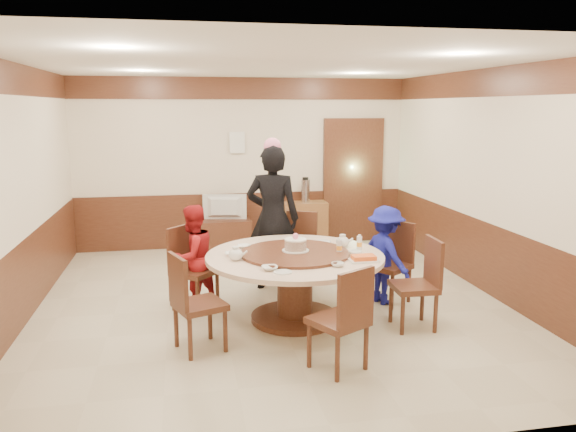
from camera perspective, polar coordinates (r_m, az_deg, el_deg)
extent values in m
plane|color=beige|center=(6.83, -1.62, -8.90)|extent=(6.00, 6.00, 0.00)
plane|color=silver|center=(6.44, -1.75, 15.23)|extent=(6.00, 6.00, 0.00)
cube|color=beige|center=(9.44, -4.57, 5.35)|extent=(5.50, 0.04, 2.80)
cube|color=beige|center=(3.61, 5.87, -3.89)|extent=(5.50, 0.04, 2.80)
cube|color=beige|center=(6.64, -25.83, 1.90)|extent=(0.04, 6.00, 2.80)
cube|color=beige|center=(7.43, 19.79, 3.20)|extent=(0.04, 6.00, 2.80)
cube|color=#4A2517|center=(6.69, -1.64, -5.27)|extent=(5.50, 6.00, 0.90)
cube|color=#4A2517|center=(6.43, -1.75, 13.67)|extent=(5.50, 6.00, 0.35)
cube|color=#4A2517|center=(9.82, 6.60, 3.47)|extent=(1.05, 0.08, 2.18)
cube|color=#90DFA0|center=(9.84, 6.57, 3.49)|extent=(0.88, 0.02, 2.05)
cylinder|color=#4A2517|center=(6.34, 0.68, -10.23)|extent=(0.97, 0.97, 0.06)
cylinder|color=#4A2517|center=(6.23, 0.69, -7.44)|extent=(0.39, 0.39, 0.65)
cylinder|color=beige|center=(6.12, 0.70, -4.15)|extent=(1.94, 1.94, 0.05)
cylinder|color=#4A2517|center=(6.11, 0.70, -3.79)|extent=(1.19, 1.19, 0.03)
cube|color=#4A2517|center=(6.86, 10.19, -5.04)|extent=(0.61, 0.61, 0.06)
cube|color=#4A2517|center=(6.96, 11.25, -2.54)|extent=(0.27, 0.37, 0.50)
cube|color=#4A2517|center=(6.93, 10.12, -6.95)|extent=(0.36, 0.36, 0.42)
cube|color=#4A2517|center=(7.34, 0.99, -3.80)|extent=(0.59, 0.59, 0.06)
cube|color=#4A2517|center=(7.47, 1.41, -1.40)|extent=(0.39, 0.22, 0.50)
cube|color=#4A2517|center=(7.41, 0.98, -5.59)|extent=(0.36, 0.36, 0.42)
cube|color=#4A2517|center=(6.62, -9.43, -5.59)|extent=(0.62, 0.62, 0.06)
cube|color=#4A2517|center=(6.69, -10.89, -3.09)|extent=(0.31, 0.34, 0.50)
cube|color=#4A2517|center=(6.70, -9.37, -7.56)|extent=(0.36, 0.36, 0.42)
cube|color=#4A2517|center=(5.53, -8.95, -8.94)|extent=(0.57, 0.57, 0.06)
cube|color=#4A2517|center=(5.37, -11.12, -6.58)|extent=(0.19, 0.41, 0.50)
cube|color=#4A2517|center=(5.62, -8.88, -11.25)|extent=(0.36, 0.36, 0.42)
cube|color=#4A2517|center=(5.10, 5.09, -10.59)|extent=(0.60, 0.60, 0.06)
cube|color=#4A2517|center=(4.87, 6.91, -8.30)|extent=(0.39, 0.24, 0.50)
cube|color=#4A2517|center=(5.20, 5.05, -13.05)|extent=(0.36, 0.36, 0.42)
cube|color=#4A2517|center=(6.14, 12.65, -7.06)|extent=(0.45, 0.45, 0.06)
cube|color=#4A2517|center=(6.14, 14.58, -4.51)|extent=(0.05, 0.42, 0.50)
cube|color=#4A2517|center=(6.22, 12.55, -9.16)|extent=(0.36, 0.36, 0.42)
imported|color=black|center=(7.18, -1.56, -0.20)|extent=(0.79, 0.65, 1.86)
imported|color=#A11518|center=(6.62, -9.65, -4.14)|extent=(0.75, 0.74, 1.22)
imported|color=navy|center=(6.80, 9.87, -3.93)|extent=(0.67, 0.86, 1.18)
cylinder|color=white|center=(6.14, 0.77, -3.51)|extent=(0.29, 0.29, 0.01)
cylinder|color=tan|center=(6.13, 0.77, -2.96)|extent=(0.24, 0.24, 0.11)
cylinder|color=white|center=(6.11, 0.78, -2.40)|extent=(0.24, 0.24, 0.01)
sphere|color=pink|center=(6.10, 0.78, -2.06)|extent=(0.07, 0.07, 0.07)
ellipsoid|color=white|center=(5.90, -5.33, -3.93)|extent=(0.17, 0.15, 0.13)
ellipsoid|color=white|center=(6.46, 5.56, -2.61)|extent=(0.17, 0.15, 0.13)
imported|color=white|center=(6.40, -4.51, -3.10)|extent=(0.15, 0.15, 0.04)
imported|color=white|center=(5.68, 5.07, -4.94)|extent=(0.13, 0.13, 0.04)
imported|color=white|center=(5.54, -1.87, -5.30)|extent=(0.16, 0.16, 0.04)
imported|color=white|center=(6.13, 6.84, -3.75)|extent=(0.15, 0.15, 0.05)
imported|color=white|center=(6.09, -5.74, -3.86)|extent=(0.15, 0.15, 0.04)
imported|color=white|center=(6.68, 0.82, -2.45)|extent=(0.14, 0.14, 0.04)
cylinder|color=white|center=(5.45, -0.53, -5.72)|extent=(0.18, 0.18, 0.01)
cylinder|color=white|center=(6.68, 3.64, -2.60)|extent=(0.18, 0.18, 0.01)
cube|color=white|center=(5.90, 7.69, -4.48)|extent=(0.30, 0.20, 0.02)
cube|color=#DF5419|center=(5.89, 7.69, -4.19)|extent=(0.24, 0.15, 0.04)
cylinder|color=silver|center=(6.14, 5.23, -3.14)|extent=(0.06, 0.06, 0.16)
cylinder|color=silver|center=(6.32, 7.26, -2.77)|extent=(0.06, 0.06, 0.16)
cube|color=#4A2517|center=(9.35, -6.44, -1.89)|extent=(0.85, 0.45, 0.50)
imported|color=gray|center=(9.26, -6.50, 0.87)|extent=(0.73, 0.22, 0.41)
cube|color=brown|center=(9.54, 1.50, -0.80)|extent=(0.80, 0.40, 0.75)
cylinder|color=silver|center=(9.45, 1.77, 2.57)|extent=(0.15, 0.15, 0.38)
cube|color=white|center=(9.36, -5.19, 7.44)|extent=(0.25, 0.00, 0.35)
cube|color=white|center=(9.47, -1.22, 5.70)|extent=(0.30, 0.00, 0.22)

